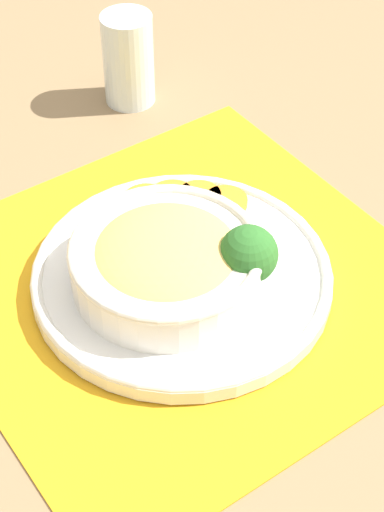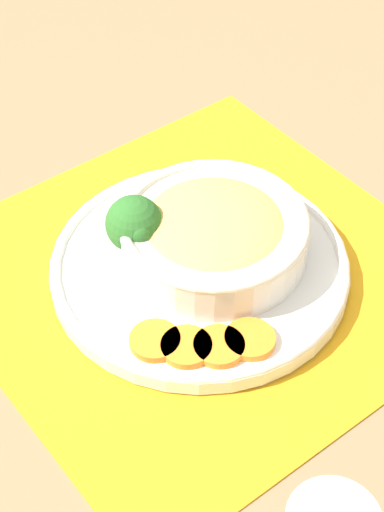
# 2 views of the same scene
# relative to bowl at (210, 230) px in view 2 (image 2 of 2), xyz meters

# --- Properties ---
(ground_plane) EXTENTS (4.00, 4.00, 0.00)m
(ground_plane) POSITION_rel_bowl_xyz_m (-0.00, 0.02, -0.05)
(ground_plane) COLOR #8C704C
(placemat) EXTENTS (0.49, 0.50, 0.00)m
(placemat) POSITION_rel_bowl_xyz_m (-0.00, 0.02, -0.05)
(placemat) COLOR orange
(placemat) RESTS_ON ground_plane
(plate) EXTENTS (0.30, 0.30, 0.02)m
(plate) POSITION_rel_bowl_xyz_m (-0.00, 0.02, -0.03)
(plate) COLOR white
(plate) RESTS_ON placemat
(bowl) EXTENTS (0.19, 0.19, 0.05)m
(bowl) POSITION_rel_bowl_xyz_m (0.00, 0.00, 0.00)
(bowl) COLOR silver
(bowl) RESTS_ON plate
(broccoli_floret) EXTENTS (0.06, 0.06, 0.07)m
(broccoli_floret) POSITION_rel_bowl_xyz_m (0.05, 0.06, 0.01)
(broccoli_floret) COLOR #759E51
(broccoli_floret) RESTS_ON plate
(carrot_slice_near) EXTENTS (0.05, 0.05, 0.01)m
(carrot_slice_near) POSITION_rel_bowl_xyz_m (-0.05, 0.12, -0.02)
(carrot_slice_near) COLOR orange
(carrot_slice_near) RESTS_ON plate
(carrot_slice_middle) EXTENTS (0.05, 0.05, 0.01)m
(carrot_slice_middle) POSITION_rel_bowl_xyz_m (-0.07, 0.10, -0.02)
(carrot_slice_middle) COLOR orange
(carrot_slice_middle) RESTS_ON plate
(carrot_slice_far) EXTENTS (0.05, 0.05, 0.01)m
(carrot_slice_far) POSITION_rel_bowl_xyz_m (-0.09, 0.08, -0.02)
(carrot_slice_far) COLOR orange
(carrot_slice_far) RESTS_ON plate
(carrot_slice_extra) EXTENTS (0.05, 0.05, 0.01)m
(carrot_slice_extra) POSITION_rel_bowl_xyz_m (-0.11, 0.06, -0.02)
(carrot_slice_extra) COLOR orange
(carrot_slice_extra) RESTS_ON plate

